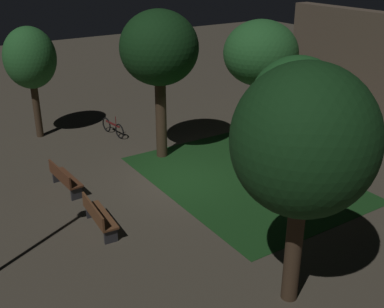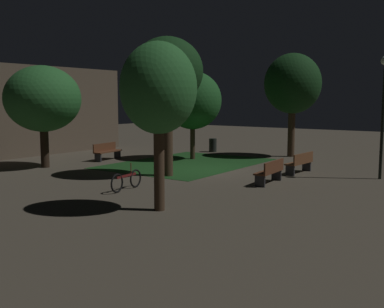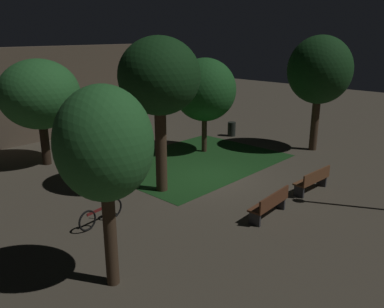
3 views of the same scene
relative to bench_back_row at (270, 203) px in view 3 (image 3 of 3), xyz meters
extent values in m
plane|color=#4C4438|center=(1.47, 3.77, -0.48)|extent=(60.00, 60.00, 0.00)
cube|color=#194219|center=(2.58, 5.70, -0.48)|extent=(8.06, 5.89, 0.01)
cube|color=brown|center=(0.00, 0.07, -0.03)|extent=(1.82, 0.58, 0.06)
cube|color=brown|center=(0.01, -0.13, 0.20)|extent=(1.80, 0.16, 0.40)
cube|color=#2D2D33|center=(-0.80, 0.03, -0.27)|extent=(0.10, 0.39, 0.42)
cube|color=#2D2D33|center=(0.79, 0.12, -0.27)|extent=(0.10, 0.39, 0.42)
cube|color=brown|center=(2.94, 0.07, -0.03)|extent=(1.83, 0.59, 0.06)
cube|color=brown|center=(2.93, -0.13, 0.20)|extent=(1.80, 0.17, 0.40)
cube|color=#2D2D33|center=(2.15, 0.12, -0.27)|extent=(0.10, 0.39, 0.42)
cube|color=#2D2D33|center=(3.74, 0.03, -0.27)|extent=(0.10, 0.39, 0.42)
cube|color=brown|center=(1.25, 9.84, -0.03)|extent=(1.85, 0.70, 0.06)
cube|color=brown|center=(1.23, 10.05, 0.20)|extent=(1.79, 0.28, 0.40)
cube|color=#2D2D33|center=(2.05, 9.94, -0.27)|extent=(0.13, 0.39, 0.42)
cube|color=#2D2D33|center=(0.46, 9.74, -0.27)|extent=(0.13, 0.39, 0.42)
cylinder|color=#423021|center=(8.15, 2.63, 1.10)|extent=(0.39, 0.39, 3.16)
ellipsoid|color=#143816|center=(8.15, 2.63, 3.53)|extent=(3.09, 3.09, 3.27)
cylinder|color=#423021|center=(-5.59, 0.81, 0.95)|extent=(0.30, 0.30, 2.87)
ellipsoid|color=#28662D|center=(-5.59, 0.81, 2.98)|extent=(2.15, 2.15, 2.56)
cylinder|color=#423021|center=(-0.81, 4.25, 1.26)|extent=(0.43, 0.43, 3.48)
ellipsoid|color=#143816|center=(-0.81, 4.25, 3.80)|extent=(2.91, 2.91, 2.76)
cylinder|color=#2D2116|center=(-2.25, 10.37, 0.63)|extent=(0.38, 0.38, 2.23)
ellipsoid|color=#28662D|center=(-2.25, 10.37, 2.70)|extent=(3.46, 3.46, 3.03)
cylinder|color=#38281C|center=(4.11, 6.45, 0.65)|extent=(0.26, 0.26, 2.26)
ellipsoid|color=#1E5623|center=(4.11, 6.45, 2.62)|extent=(3.03, 3.03, 3.02)
cylinder|color=black|center=(7.54, 7.37, -0.08)|extent=(0.45, 0.45, 0.81)
torus|color=black|center=(-4.54, 3.51, -0.15)|extent=(0.66, 0.14, 0.66)
torus|color=black|center=(-3.46, 3.65, -0.15)|extent=(0.66, 0.14, 0.66)
cube|color=maroon|center=(-4.00, 3.58, 0.03)|extent=(1.09, 0.18, 0.08)
cylinder|color=maroon|center=(-3.73, 3.61, 0.25)|extent=(0.03, 0.03, 0.40)
cube|color=brown|center=(1.18, 14.64, 2.03)|extent=(10.76, 0.80, 5.02)
camera|label=1|loc=(14.54, -4.23, 7.15)|focal=44.79mm
camera|label=2|loc=(-15.43, -7.25, 2.66)|focal=42.47mm
camera|label=3|loc=(-10.29, -6.16, 5.27)|focal=37.16mm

